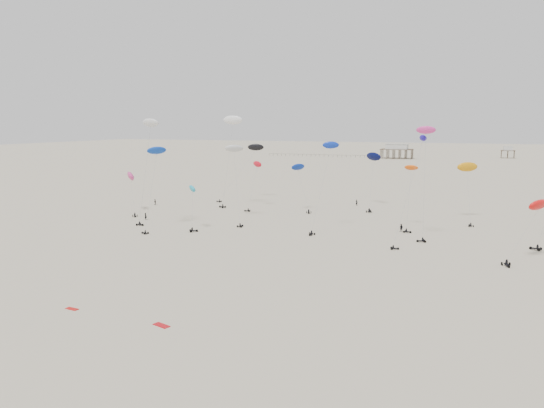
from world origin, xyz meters
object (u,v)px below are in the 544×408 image
at_px(pavilion_main, 397,152).
at_px(spectator_0, 146,220).
at_px(rig_0, 301,178).
at_px(pavilion_small, 508,153).
at_px(rig_3, 532,216).
at_px(rig_8, 155,162).

distance_m(pavilion_main, spectator_0, 255.87).
bearing_deg(pavilion_main, rig_0, -88.64).
distance_m(pavilion_main, pavilion_small, 76.16).
relative_size(rig_0, spectator_0, 6.22).
distance_m(pavilion_main, rig_3, 270.41).
height_order(rig_3, spectator_0, rig_3).
height_order(pavilion_main, rig_8, rig_8).
bearing_deg(rig_8, pavilion_main, 7.42).
height_order(pavilion_small, rig_3, rig_3).
bearing_deg(pavilion_small, rig_8, -106.77).
bearing_deg(pavilion_main, rig_8, -93.93).
distance_m(rig_0, spectator_0, 42.03).
bearing_deg(spectator_0, rig_8, 151.74).
relative_size(pavilion_main, rig_0, 1.62).
bearing_deg(rig_8, spectator_0, 58.67).
relative_size(pavilion_small, spectator_0, 4.31).
relative_size(pavilion_small, rig_8, 0.47).
bearing_deg(rig_3, pavilion_main, -92.36).
xyz_separation_m(rig_0, rig_8, (-23.40, -33.77, 6.08)).
bearing_deg(rig_3, rig_8, -16.30).
xyz_separation_m(rig_0, rig_3, (53.13, -35.69, -1.17)).
height_order(rig_8, spectator_0, rig_8).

